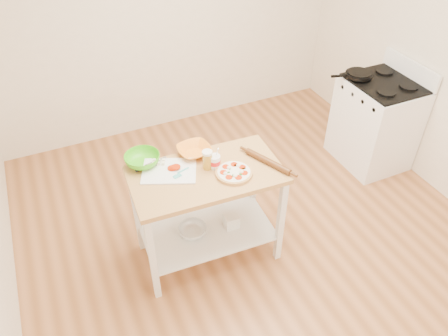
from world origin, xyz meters
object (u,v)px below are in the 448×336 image
at_px(cutting_board, 169,170).
at_px(shelf_bin, 231,221).
at_px(yogurt_tub, 215,162).
at_px(shelf_glass_bowl, 193,230).
at_px(spatula, 180,173).
at_px(green_bowl, 142,160).
at_px(orange_bowl, 194,151).
at_px(gas_stove, 375,122).
at_px(beer_pint, 207,160).
at_px(knife, 147,166).
at_px(skillet, 358,74).
at_px(pizza, 234,172).
at_px(prep_island, 207,198).
at_px(rolling_pin, 268,162).

distance_m(cutting_board, shelf_bin, 0.76).
bearing_deg(yogurt_tub, shelf_bin, -24.57).
bearing_deg(shelf_glass_bowl, spatula, 151.10).
distance_m(green_bowl, shelf_bin, 0.92).
height_order(orange_bowl, shelf_bin, orange_bowl).
height_order(green_bowl, yogurt_tub, yogurt_tub).
height_order(spatula, shelf_bin, spatula).
bearing_deg(green_bowl, cutting_board, -46.82).
distance_m(gas_stove, orange_bowl, 2.18).
bearing_deg(beer_pint, knife, 155.14).
bearing_deg(green_bowl, yogurt_tub, -28.43).
bearing_deg(skillet, cutting_board, -149.97).
xyz_separation_m(orange_bowl, shelf_glass_bowl, (-0.13, -0.22, -0.63)).
relative_size(green_bowl, shelf_glass_bowl, 1.14).
height_order(pizza, spatula, pizza).
distance_m(skillet, spatula, 2.21).
relative_size(prep_island, green_bowl, 4.36).
xyz_separation_m(beer_pint, rolling_pin, (0.44, -0.15, -0.05)).
relative_size(knife, orange_bowl, 1.03).
bearing_deg(shelf_bin, spatula, 168.44).
distance_m(pizza, spatula, 0.40).
bearing_deg(shelf_glass_bowl, gas_stove, 11.89).
distance_m(beer_pint, shelf_glass_bowl, 0.70).
bearing_deg(gas_stove, rolling_pin, -159.82).
distance_m(skillet, yogurt_tub, 1.96).
bearing_deg(spatula, rolling_pin, -29.00).
xyz_separation_m(prep_island, pizza, (0.18, -0.10, 0.27)).
distance_m(gas_stove, knife, 2.55).
relative_size(cutting_board, green_bowl, 1.80).
bearing_deg(prep_island, pizza, -28.39).
xyz_separation_m(gas_stove, shelf_glass_bowl, (-2.24, -0.47, -0.18)).
bearing_deg(prep_island, yogurt_tub, 22.83).
xyz_separation_m(knife, shelf_bin, (0.59, -0.26, -0.60)).
distance_m(knife, beer_pint, 0.46).
distance_m(gas_stove, shelf_glass_bowl, 2.30).
xyz_separation_m(green_bowl, beer_pint, (0.43, -0.25, 0.04)).
relative_size(gas_stove, orange_bowl, 4.32).
bearing_deg(gas_stove, prep_island, -166.50).
bearing_deg(yogurt_tub, skillet, 19.76).
xyz_separation_m(cutting_board, beer_pint, (0.28, -0.09, 0.07)).
distance_m(skillet, green_bowl, 2.36).
bearing_deg(green_bowl, spatula, -47.47).
xyz_separation_m(skillet, green_bowl, (-2.33, -0.40, -0.03)).
distance_m(prep_island, spatula, 0.33).
relative_size(prep_island, shelf_glass_bowl, 4.98).
relative_size(green_bowl, shelf_bin, 2.29).
relative_size(pizza, shelf_glass_bowl, 1.18).
xyz_separation_m(gas_stove, skillet, (-0.19, 0.19, 0.50)).
height_order(prep_island, rolling_pin, rolling_pin).
xyz_separation_m(yogurt_tub, shelf_bin, (0.12, -0.05, -0.63)).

